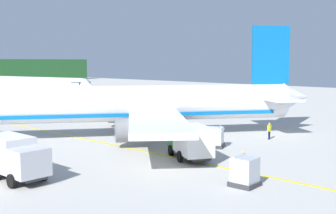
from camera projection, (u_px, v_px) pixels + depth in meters
airliner_foreground at (129, 104)px, 45.30m from camera, size 35.63×30.44×11.90m
airliner_mid_apron at (21, 85)px, 86.44m from camera, size 31.29×37.60×10.82m
service_truck_fuel at (14, 156)px, 28.60m from camera, size 2.49×5.68×2.89m
service_truck_pushback at (190, 140)px, 34.60m from camera, size 4.72×5.94×2.83m
cargo_container_near at (244, 172)px, 27.13m from camera, size 1.68×1.68×1.98m
cargo_container_mid at (215, 137)px, 39.42m from camera, size 2.24×2.24×1.98m
crew_marshaller at (243, 161)px, 29.75m from camera, size 0.54×0.44×1.74m
crew_loader_right at (269, 130)px, 43.42m from camera, size 0.63×0.25×1.71m
apron_guide_line at (128, 148)px, 39.26m from camera, size 0.30×60.00×0.01m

